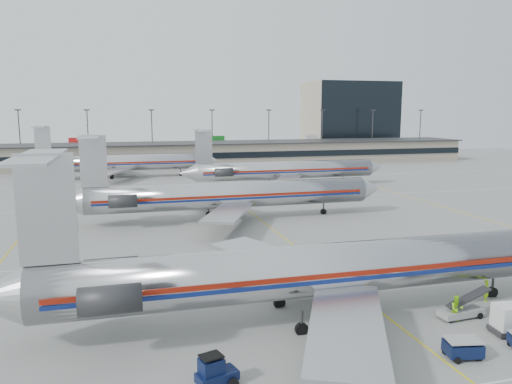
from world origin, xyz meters
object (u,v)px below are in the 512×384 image
object	(u,v)px
uld_container	(507,319)
belt_loader	(462,310)
jet_second_row	(225,195)
jet_foreground	(317,269)

from	to	relation	value
uld_container	belt_loader	world-z (taller)	belt_loader
uld_container	belt_loader	distance (m)	3.28
jet_second_row	uld_container	bearing A→B (deg)	-74.77
belt_loader	uld_container	bearing A→B (deg)	-73.57
jet_foreground	belt_loader	bearing A→B (deg)	-16.16
uld_container	jet_foreground	bearing A→B (deg)	157.62
jet_second_row	belt_loader	bearing A→B (deg)	-75.25
belt_loader	jet_foreground	bearing A→B (deg)	159.41
jet_second_row	belt_loader	distance (m)	38.21
jet_second_row	uld_container	size ratio (longest dim) A/B	22.00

